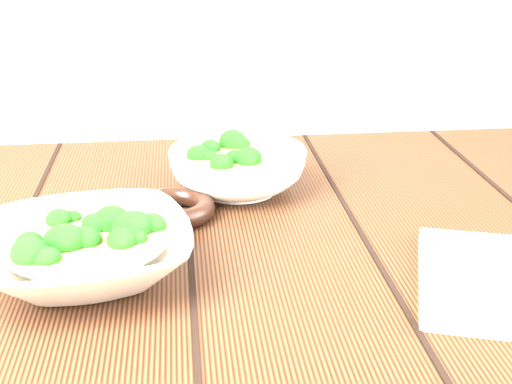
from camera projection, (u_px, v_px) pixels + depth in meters
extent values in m
cube|color=#341C0E|center=(209.00, 261.00, 0.81)|extent=(1.20, 0.80, 0.04)
cube|color=#341C0E|center=(495.00, 342.00, 1.32)|extent=(0.07, 0.07, 0.71)
imported|color=white|center=(86.00, 252.00, 0.73)|extent=(0.25, 0.25, 0.05)
cylinder|color=olive|center=(85.00, 238.00, 0.72)|extent=(0.17, 0.17, 0.00)
ellipsoid|color=#207419|center=(106.00, 229.00, 0.73)|extent=(0.03, 0.03, 0.03)
ellipsoid|color=#207419|center=(106.00, 220.00, 0.75)|extent=(0.03, 0.03, 0.03)
ellipsoid|color=#207419|center=(84.00, 213.00, 0.77)|extent=(0.03, 0.03, 0.03)
ellipsoid|color=#207419|center=(68.00, 226.00, 0.74)|extent=(0.03, 0.03, 0.03)
ellipsoid|color=#207419|center=(44.00, 234.00, 0.72)|extent=(0.03, 0.03, 0.03)
ellipsoid|color=#207419|center=(35.00, 249.00, 0.69)|extent=(0.03, 0.03, 0.03)
ellipsoid|color=#207419|center=(74.00, 246.00, 0.69)|extent=(0.03, 0.03, 0.03)
ellipsoid|color=#207419|center=(101.00, 249.00, 0.69)|extent=(0.03, 0.03, 0.03)
ellipsoid|color=#207419|center=(138.00, 240.00, 0.71)|extent=(0.03, 0.03, 0.03)
imported|color=white|center=(238.00, 170.00, 0.95)|extent=(0.23, 0.23, 0.06)
cylinder|color=olive|center=(238.00, 157.00, 0.94)|extent=(0.15, 0.15, 0.00)
ellipsoid|color=#207419|center=(250.00, 151.00, 0.95)|extent=(0.03, 0.03, 0.03)
ellipsoid|color=#207419|center=(244.00, 146.00, 0.97)|extent=(0.03, 0.03, 0.03)
ellipsoid|color=#207419|center=(220.00, 145.00, 0.97)|extent=(0.03, 0.03, 0.03)
ellipsoid|color=#207419|center=(221.00, 153.00, 0.94)|extent=(0.03, 0.03, 0.03)
ellipsoid|color=#207419|center=(220.00, 159.00, 0.92)|extent=(0.03, 0.03, 0.03)
ellipsoid|color=#207419|center=(243.00, 165.00, 0.90)|extent=(0.03, 0.03, 0.03)
ellipsoid|color=#207419|center=(255.00, 156.00, 0.93)|extent=(0.03, 0.03, 0.03)
torus|color=black|center=(174.00, 208.00, 0.87)|extent=(0.12, 0.12, 0.02)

